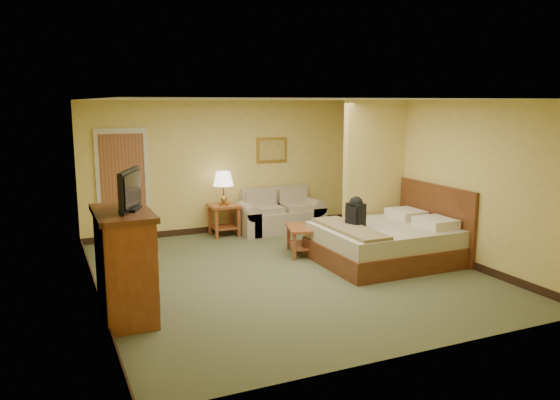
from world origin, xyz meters
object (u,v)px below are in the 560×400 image
loveseat (280,217)px  dresser (125,264)px  bed (390,241)px  coffee_table (310,234)px

loveseat → dresser: 4.87m
dresser → bed: bearing=9.0°
coffee_table → dresser: size_ratio=0.71×
loveseat → dresser: dresser is taller
coffee_table → bed: (1.01, -0.89, -0.02)m
coffee_table → dresser: (-3.28, -1.57, 0.31)m
loveseat → bed: bearing=-73.6°
loveseat → coffee_table: (-0.22, -1.79, 0.07)m
coffee_table → dresser: 3.65m
loveseat → coffee_table: size_ratio=1.82×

